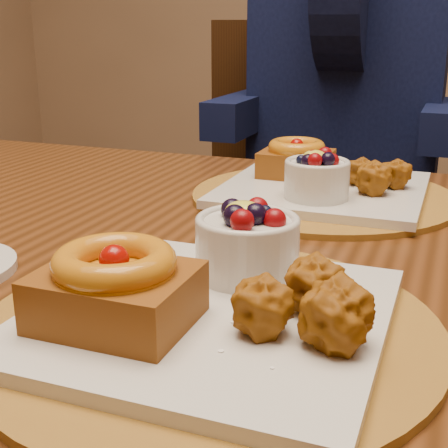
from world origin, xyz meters
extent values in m
cube|color=#3A1D0A|center=(0.09, -0.10, 0.73)|extent=(1.60, 0.90, 0.04)
cylinder|color=#3A1D0A|center=(-0.63, 0.27, 0.36)|extent=(0.06, 0.06, 0.71)
cylinder|color=brown|center=(0.09, -0.32, 0.76)|extent=(0.38, 0.38, 0.01)
cube|color=silver|center=(0.09, -0.32, 0.77)|extent=(0.28, 0.28, 0.01)
cube|color=#4F2107|center=(0.03, -0.36, 0.80)|extent=(0.12, 0.10, 0.04)
torus|color=#AD5B0A|center=(0.03, -0.36, 0.82)|extent=(0.10, 0.10, 0.02)
sphere|color=#8A0802|center=(0.03, -0.36, 0.83)|extent=(0.02, 0.02, 0.02)
sphere|color=#934E0A|center=(0.17, -0.29, 0.80)|extent=(0.05, 0.05, 0.05)
sphere|color=#934E0A|center=(0.14, -0.34, 0.80)|extent=(0.05, 0.05, 0.05)
sphere|color=#934E0A|center=(0.20, -0.34, 0.80)|extent=(0.05, 0.05, 0.05)
cylinder|color=silver|center=(0.09, -0.24, 0.80)|extent=(0.10, 0.10, 0.05)
torus|color=silver|center=(0.09, -0.24, 0.83)|extent=(0.10, 0.10, 0.01)
ellipsoid|color=yellow|center=(0.09, -0.24, 0.84)|extent=(0.03, 0.03, 0.02)
cylinder|color=brown|center=(0.09, 0.12, 0.76)|extent=(0.38, 0.38, 0.01)
cube|color=silver|center=(0.09, 0.12, 0.77)|extent=(0.28, 0.28, 0.01)
cube|color=#4F2107|center=(0.04, 0.17, 0.79)|extent=(0.11, 0.09, 0.04)
torus|color=#AD5B0A|center=(0.04, 0.17, 0.82)|extent=(0.09, 0.09, 0.02)
sphere|color=#8A0802|center=(0.04, 0.17, 0.82)|extent=(0.02, 0.02, 0.02)
sphere|color=#934E0A|center=(0.16, 0.10, 0.79)|extent=(0.04, 0.04, 0.04)
sphere|color=#934E0A|center=(0.14, 0.15, 0.79)|extent=(0.04, 0.04, 0.04)
sphere|color=#934E0A|center=(0.19, 0.15, 0.79)|extent=(0.04, 0.04, 0.04)
cylinder|color=silver|center=(0.09, 0.05, 0.80)|extent=(0.09, 0.09, 0.05)
torus|color=silver|center=(0.09, 0.05, 0.82)|extent=(0.09, 0.09, 0.01)
ellipsoid|color=yellow|center=(0.09, 0.05, 0.83)|extent=(0.03, 0.03, 0.02)
cube|color=black|center=(-0.07, 0.67, 0.50)|extent=(0.60, 0.60, 0.04)
cylinder|color=black|center=(-0.22, 0.42, 0.24)|extent=(0.04, 0.04, 0.48)
cylinder|color=black|center=(0.19, 0.52, 0.24)|extent=(0.04, 0.04, 0.48)
cylinder|color=black|center=(-0.33, 0.82, 0.24)|extent=(0.04, 0.04, 0.48)
cylinder|color=black|center=(0.08, 0.93, 0.24)|extent=(0.04, 0.04, 0.48)
cube|color=black|center=(-0.13, 0.89, 0.75)|extent=(0.48, 0.16, 0.51)
cube|color=black|center=(0.01, 0.76, 0.82)|extent=(0.43, 0.23, 0.61)
cube|color=black|center=(-0.22, 0.64, 0.80)|extent=(0.08, 0.31, 0.08)
cube|color=black|center=(0.23, 0.64, 0.80)|extent=(0.08, 0.31, 0.08)
camera|label=1|loc=(0.26, -0.74, 0.99)|focal=50.00mm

